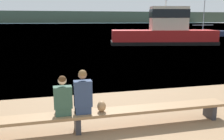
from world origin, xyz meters
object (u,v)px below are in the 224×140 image
object	(u,v)px
person_right	(83,95)
moored_sailboat	(205,34)
tugboat_red	(165,33)
bench_main	(77,117)
person_left	(63,98)
shopping_bag	(102,106)

from	to	relation	value
person_right	moored_sailboat	size ratio (longest dim) A/B	0.12
tugboat_red	moored_sailboat	size ratio (longest dim) A/B	1.30
person_right	tugboat_red	size ratio (longest dim) A/B	0.09
bench_main	person_left	xyz separation A→B (m)	(-0.31, 0.00, 0.46)
person_left	moored_sailboat	distance (m)	36.09
shopping_bag	tugboat_red	bearing A→B (deg)	60.56
person_right	tugboat_red	world-z (taller)	tugboat_red
shopping_bag	person_right	bearing A→B (deg)	179.08
person_left	shopping_bag	world-z (taller)	person_left
tugboat_red	bench_main	bearing A→B (deg)	161.01
shopping_bag	bench_main	bearing A→B (deg)	179.07
bench_main	tugboat_red	size ratio (longest dim) A/B	0.68
bench_main	person_right	xyz separation A→B (m)	(0.14, -0.00, 0.52)
bench_main	person_left	size ratio (longest dim) A/B	8.29
person_right	shopping_bag	world-z (taller)	person_right
person_right	shopping_bag	bearing A→B (deg)	-0.92
bench_main	shopping_bag	size ratio (longest dim) A/B	29.46
person_right	tugboat_red	distance (m)	21.43
person_right	moored_sailboat	xyz separation A→B (m)	(22.15, 28.14, -0.46)
person_left	person_right	bearing A→B (deg)	-0.30
bench_main	tugboat_red	bearing A→B (deg)	59.23
tugboat_red	moored_sailboat	world-z (taller)	tugboat_red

